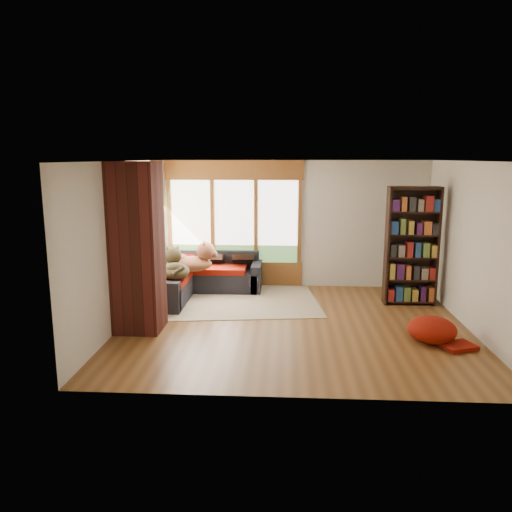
% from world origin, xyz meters
% --- Properties ---
extents(floor, '(5.50, 5.50, 0.00)m').
position_xyz_m(floor, '(0.00, 0.00, 0.00)').
color(floor, brown).
rests_on(floor, ground).
extents(ceiling, '(5.50, 5.50, 0.00)m').
position_xyz_m(ceiling, '(0.00, 0.00, 2.60)').
color(ceiling, white).
extents(wall_back, '(5.50, 0.04, 2.60)m').
position_xyz_m(wall_back, '(0.00, 2.50, 1.30)').
color(wall_back, silver).
rests_on(wall_back, ground).
extents(wall_front, '(5.50, 0.04, 2.60)m').
position_xyz_m(wall_front, '(0.00, -2.50, 1.30)').
color(wall_front, silver).
rests_on(wall_front, ground).
extents(wall_left, '(0.04, 5.00, 2.60)m').
position_xyz_m(wall_left, '(-2.75, 0.00, 1.30)').
color(wall_left, silver).
rests_on(wall_left, ground).
extents(wall_right, '(0.04, 5.00, 2.60)m').
position_xyz_m(wall_right, '(2.75, 0.00, 1.30)').
color(wall_right, silver).
rests_on(wall_right, ground).
extents(windows_back, '(2.82, 0.10, 1.90)m').
position_xyz_m(windows_back, '(-1.20, 2.47, 1.35)').
color(windows_back, brown).
rests_on(windows_back, wall_back).
extents(windows_left, '(0.10, 2.62, 1.90)m').
position_xyz_m(windows_left, '(-2.72, 1.20, 1.35)').
color(windows_left, brown).
rests_on(windows_left, wall_left).
extents(roller_blind, '(0.03, 0.72, 0.90)m').
position_xyz_m(roller_blind, '(-2.69, 2.03, 1.75)').
color(roller_blind, '#799F5D').
rests_on(roller_blind, wall_left).
extents(brick_chimney, '(0.70, 0.70, 2.60)m').
position_xyz_m(brick_chimney, '(-2.40, -0.35, 1.30)').
color(brick_chimney, '#471914').
rests_on(brick_chimney, ground).
extents(sectional_sofa, '(2.20, 2.20, 0.80)m').
position_xyz_m(sectional_sofa, '(-1.95, 1.70, 0.30)').
color(sectional_sofa, black).
rests_on(sectional_sofa, ground).
extents(area_rug, '(3.74, 3.04, 0.01)m').
position_xyz_m(area_rug, '(-1.29, 1.43, 0.01)').
color(area_rug, beige).
rests_on(area_rug, ground).
extents(bookshelf, '(0.92, 0.31, 2.15)m').
position_xyz_m(bookshelf, '(2.14, 1.30, 1.08)').
color(bookshelf, black).
rests_on(bookshelf, ground).
extents(pouf, '(0.79, 0.79, 0.38)m').
position_xyz_m(pouf, '(2.01, -0.66, 0.20)').
color(pouf, maroon).
rests_on(pouf, area_rug).
extents(dog_tan, '(0.96, 0.64, 0.50)m').
position_xyz_m(dog_tan, '(-1.89, 1.52, 0.79)').
color(dog_tan, brown).
rests_on(dog_tan, sectional_sofa).
extents(dog_brindle, '(0.75, 0.95, 0.47)m').
position_xyz_m(dog_brindle, '(-2.15, 1.02, 0.77)').
color(dog_brindle, black).
rests_on(dog_brindle, sectional_sofa).
extents(throw_pillows, '(1.98, 1.68, 0.45)m').
position_xyz_m(throw_pillows, '(-1.92, 1.85, 0.76)').
color(throw_pillows, black).
rests_on(throw_pillows, sectional_sofa).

